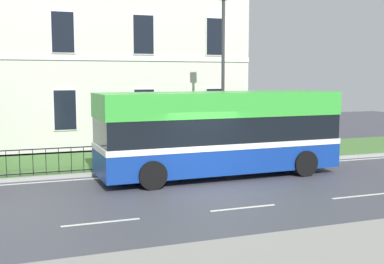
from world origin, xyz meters
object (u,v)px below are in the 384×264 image
object	(u,v)px
single_decker_bus	(219,132)
street_lamp_post	(223,65)
litter_bin	(182,149)
georgian_townhouse	(90,18)

from	to	relation	value
single_decker_bus	street_lamp_post	world-z (taller)	street_lamp_post
street_lamp_post	litter_bin	world-z (taller)	street_lamp_post
single_decker_bus	street_lamp_post	bearing A→B (deg)	62.83
single_decker_bus	street_lamp_post	distance (m)	4.09
georgian_townhouse	litter_bin	xyz separation A→B (m)	(2.26, -9.12, -6.21)
georgian_townhouse	street_lamp_post	world-z (taller)	georgian_townhouse
street_lamp_post	georgian_townhouse	bearing A→B (deg)	116.46
single_decker_bus	georgian_townhouse	bearing A→B (deg)	102.81
street_lamp_post	single_decker_bus	bearing A→B (deg)	-115.83
street_lamp_post	litter_bin	bearing A→B (deg)	-166.77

